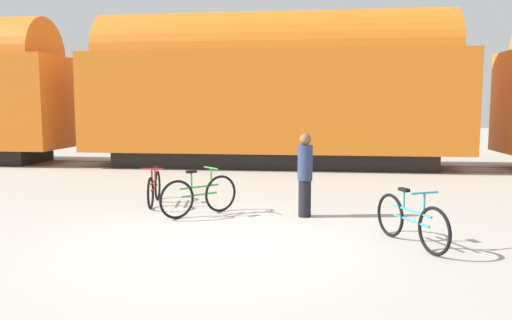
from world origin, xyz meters
TOP-DOWN VIEW (x-y plane):
  - ground_plane at (0.00, 0.00)m, footprint 80.00×80.00m
  - freight_train at (-0.00, 9.52)m, footprint 40.37×2.84m
  - rail_near at (0.00, 8.81)m, footprint 52.37×0.07m
  - rail_far at (0.00, 10.24)m, footprint 52.37×0.07m
  - bicycle_maroon at (-1.92, 2.74)m, footprint 0.46×1.60m
  - bicycle_teal at (2.92, 0.18)m, footprint 0.81×1.62m
  - bicycle_green at (-0.72, 1.82)m, footprint 1.23×1.27m
  - person_in_navy at (1.29, 1.94)m, footprint 0.28×0.28m

SIDE VIEW (x-z plane):
  - ground_plane at x=0.00m, z-range 0.00..0.00m
  - rail_near at x=0.00m, z-range 0.00..0.01m
  - rail_far at x=0.00m, z-range 0.00..0.01m
  - bicycle_maroon at x=-1.92m, z-range -0.06..0.76m
  - bicycle_teal at x=2.92m, z-range -0.06..0.80m
  - bicycle_green at x=-0.72m, z-range -0.07..0.84m
  - person_in_navy at x=1.29m, z-range 0.02..1.60m
  - freight_train at x=0.00m, z-range 0.14..5.32m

